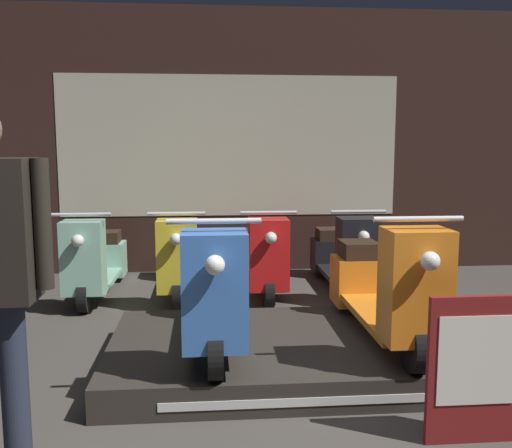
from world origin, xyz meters
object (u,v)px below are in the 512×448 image
(scooter_backrow_1, at_px, (180,260))
(price_sign_board, at_px, (474,369))
(scooter_backrow_2, at_px, (262,258))
(scooter_backrow_3, at_px, (343,257))
(scooter_display_right, at_px, (384,287))
(scooter_display_left, at_px, (214,291))
(scooter_backrow_0, at_px, (96,261))

(scooter_backrow_1, xyz_separation_m, price_sign_board, (1.67, -3.19, 0.03))
(scooter_backrow_2, xyz_separation_m, scooter_backrow_3, (0.87, 0.00, 0.00))
(scooter_display_right, height_order, scooter_backrow_2, scooter_display_right)
(scooter_display_left, bearing_deg, scooter_backrow_1, 98.70)
(scooter_backrow_2, relative_size, scooter_backrow_3, 1.00)
(scooter_backrow_2, bearing_deg, scooter_backrow_3, 0.00)
(price_sign_board, bearing_deg, scooter_display_right, 98.08)
(scooter_backrow_1, distance_m, price_sign_board, 3.60)
(scooter_display_left, distance_m, scooter_backrow_2, 2.21)
(scooter_backrow_0, xyz_separation_m, scooter_backrow_3, (2.61, 0.00, 0.00))
(scooter_backrow_1, height_order, scooter_backrow_3, same)
(scooter_backrow_1, height_order, price_sign_board, scooter_backrow_1)
(scooter_display_right, bearing_deg, scooter_backrow_1, 125.48)
(scooter_display_right, height_order, price_sign_board, scooter_display_right)
(scooter_backrow_0, distance_m, scooter_backrow_2, 1.74)
(scooter_backrow_0, relative_size, price_sign_board, 2.18)
(scooter_backrow_0, distance_m, price_sign_board, 4.08)
(scooter_backrow_0, xyz_separation_m, scooter_backrow_2, (1.74, 0.00, 0.00))
(scooter_display_left, bearing_deg, scooter_display_right, 0.00)
(scooter_backrow_0, distance_m, scooter_backrow_1, 0.87)
(scooter_display_right, distance_m, scooter_backrow_1, 2.62)
(scooter_display_right, bearing_deg, scooter_backrow_2, 106.93)
(scooter_display_left, xyz_separation_m, scooter_display_right, (1.19, 0.00, 0.00))
(scooter_display_left, xyz_separation_m, scooter_backrow_1, (-0.33, 2.13, -0.21))
(scooter_backrow_3, relative_size, price_sign_board, 2.18)
(scooter_display_right, bearing_deg, scooter_display_left, 180.00)
(scooter_display_left, distance_m, scooter_backrow_1, 2.16)
(scooter_display_left, bearing_deg, scooter_backrow_2, 75.69)
(scooter_backrow_2, bearing_deg, price_sign_board, -75.96)
(scooter_backrow_1, bearing_deg, scooter_backrow_0, 180.00)
(scooter_display_left, height_order, price_sign_board, scooter_display_left)
(scooter_backrow_0, distance_m, scooter_backrow_3, 2.61)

